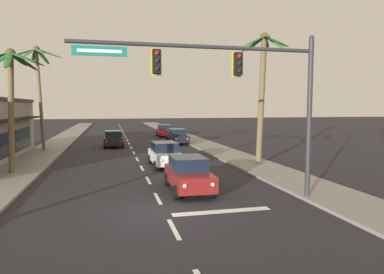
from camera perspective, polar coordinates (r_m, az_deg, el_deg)
ground_plane at (r=13.96m, az=-4.63°, el=-12.14°), size 220.00×220.00×0.00m
sidewalk_right at (r=34.84m, az=3.01°, el=-1.65°), size 3.20×110.00×0.14m
sidewalk_left at (r=33.92m, az=-23.18°, el=-2.23°), size 3.20×110.00×0.14m
lane_markings at (r=34.20m, az=-9.27°, el=-1.94°), size 4.28×89.53×0.01m
traffic_signal_mast at (r=14.54m, az=8.38°, el=9.08°), size 10.20×0.41×7.20m
sedan_lead_at_stop_bar at (r=16.93m, az=-0.62°, el=-6.09°), size 2.00×4.47×1.68m
sedan_third_in_queue at (r=23.89m, az=-4.54°, el=-2.84°), size 2.03×4.49×1.68m
sedan_oncoming_far at (r=36.20m, az=-12.95°, el=-0.27°), size 1.97×4.46×1.68m
sedan_parked_nearest_kerb at (r=47.16m, az=-4.55°, el=1.05°), size 1.95×4.45×1.68m
sedan_parked_mid_kerb at (r=38.09m, az=-2.44°, el=0.11°), size 2.01×4.48×1.68m
palm_left_second at (r=23.31m, az=-27.86°, el=8.13°), size 3.80×3.63×7.57m
palm_left_third at (r=34.41m, az=-24.21°, el=9.52°), size 4.58×4.37×9.57m
palm_right_second at (r=24.86m, az=11.59°, el=9.55°), size 3.62×3.66×9.27m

